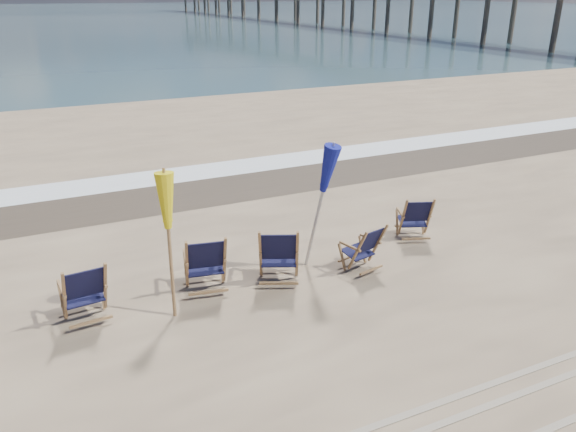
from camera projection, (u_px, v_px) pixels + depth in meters
name	position (u px, v px, depth m)	size (l,w,h in m)	color
ocean	(31.00, 15.00, 116.29)	(400.00, 400.00, 0.00)	#38545D
surf_foam	(196.00, 172.00, 15.76)	(200.00, 1.40, 0.01)	silver
wet_sand_strip	(213.00, 188.00, 14.50)	(200.00, 2.60, 0.00)	#42362A
beach_chair_0	(106.00, 289.00, 8.54)	(0.68, 0.76, 1.06)	black
beach_chair_1	(225.00, 262.00, 9.31)	(0.71, 0.80, 1.11)	black
beach_chair_2	(297.00, 256.00, 9.52)	(0.72, 0.81, 1.12)	black
beach_chair_3	(378.00, 245.00, 10.15)	(0.60, 0.67, 0.94)	black
beach_chair_4	(429.00, 218.00, 11.29)	(0.62, 0.70, 0.98)	black
umbrella_yellow	(167.00, 210.00, 8.25)	(0.30, 0.30, 2.28)	olive
umbrella_blue	(319.00, 172.00, 9.62)	(0.30, 0.30, 2.40)	#A5A5AD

